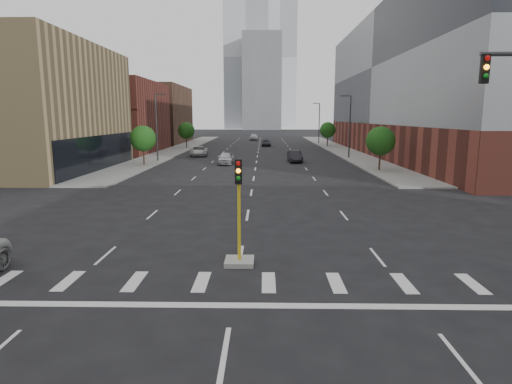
{
  "coord_description": "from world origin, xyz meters",
  "views": [
    {
      "loc": [
        1.01,
        -8.04,
        6.06
      ],
      "look_at": [
        0.64,
        12.13,
        2.5
      ],
      "focal_mm": 30.0,
      "sensor_mm": 36.0,
      "label": 1
    }
  ],
  "objects_px": {
    "car_distant": "(254,137)",
    "car_near_left": "(226,158)",
    "car_far_left": "(199,151)",
    "car_mid_right": "(295,156)",
    "car_deep_right": "(266,143)",
    "median_traffic_signal": "(239,242)"
  },
  "relations": [
    {
      "from": "car_distant",
      "to": "car_near_left",
      "type": "bearing_deg",
      "value": -90.53
    },
    {
      "from": "median_traffic_signal",
      "to": "car_mid_right",
      "type": "height_order",
      "value": "median_traffic_signal"
    },
    {
      "from": "car_deep_right",
      "to": "car_near_left",
      "type": "bearing_deg",
      "value": -97.66
    },
    {
      "from": "car_far_left",
      "to": "car_distant",
      "type": "bearing_deg",
      "value": 75.96
    },
    {
      "from": "car_mid_right",
      "to": "car_distant",
      "type": "relative_size",
      "value": 0.93
    },
    {
      "from": "car_deep_right",
      "to": "car_mid_right",
      "type": "bearing_deg",
      "value": -81.89
    },
    {
      "from": "median_traffic_signal",
      "to": "car_near_left",
      "type": "relative_size",
      "value": 0.97
    },
    {
      "from": "car_far_left",
      "to": "car_deep_right",
      "type": "relative_size",
      "value": 1.18
    },
    {
      "from": "car_near_left",
      "to": "car_far_left",
      "type": "height_order",
      "value": "car_near_left"
    },
    {
      "from": "car_near_left",
      "to": "car_far_left",
      "type": "relative_size",
      "value": 0.83
    },
    {
      "from": "car_distant",
      "to": "car_deep_right",
      "type": "bearing_deg",
      "value": -80.41
    },
    {
      "from": "median_traffic_signal",
      "to": "car_distant",
      "type": "relative_size",
      "value": 0.87
    },
    {
      "from": "car_deep_right",
      "to": "car_far_left",
      "type": "bearing_deg",
      "value": -113.79
    },
    {
      "from": "car_far_left",
      "to": "car_deep_right",
      "type": "distance_m",
      "value": 24.94
    },
    {
      "from": "car_near_left",
      "to": "car_distant",
      "type": "bearing_deg",
      "value": 88.98
    },
    {
      "from": "car_mid_right",
      "to": "car_far_left",
      "type": "bearing_deg",
      "value": 145.43
    },
    {
      "from": "car_mid_right",
      "to": "car_deep_right",
      "type": "bearing_deg",
      "value": 93.59
    },
    {
      "from": "car_mid_right",
      "to": "car_deep_right",
      "type": "xyz_separation_m",
      "value": [
        -3.69,
        31.32,
        -0.1
      ]
    },
    {
      "from": "car_far_left",
      "to": "median_traffic_signal",
      "type": "bearing_deg",
      "value": -84.21
    },
    {
      "from": "car_near_left",
      "to": "car_far_left",
      "type": "bearing_deg",
      "value": 115.84
    },
    {
      "from": "median_traffic_signal",
      "to": "car_deep_right",
      "type": "bearing_deg",
      "value": 88.81
    },
    {
      "from": "car_mid_right",
      "to": "car_far_left",
      "type": "relative_size",
      "value": 0.86
    }
  ]
}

